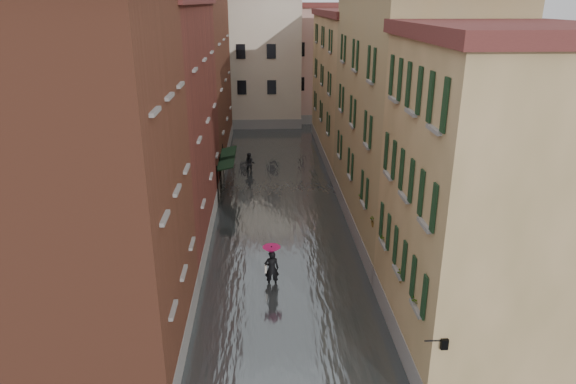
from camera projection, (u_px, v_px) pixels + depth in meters
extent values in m
plane|color=#5F5F61|center=(289.00, 317.00, 21.85)|extent=(120.00, 120.00, 0.00)
cube|color=#4A5052|center=(279.00, 203.00, 33.98)|extent=(10.00, 60.00, 0.20)
cube|color=brown|center=(86.00, 194.00, 17.38)|extent=(6.00, 8.00, 13.00)
cube|color=maroon|center=(151.00, 127.00, 27.76)|extent=(6.00, 14.00, 12.50)
cube|color=brown|center=(187.00, 75.00, 41.54)|extent=(6.00, 16.00, 14.00)
cube|color=olive|center=(487.00, 207.00, 18.30)|extent=(6.00, 8.00, 11.50)
cube|color=#95835A|center=(407.00, 119.00, 28.33)|extent=(6.00, 14.00, 13.00)
cube|color=olive|center=(358.00, 89.00, 42.63)|extent=(6.00, 16.00, 11.50)
cube|color=beige|center=(243.00, 62.00, 55.00)|extent=(12.00, 9.00, 13.00)
cube|color=tan|center=(324.00, 64.00, 57.47)|extent=(10.00, 9.00, 12.00)
cube|color=black|center=(226.00, 163.00, 34.06)|extent=(1.09, 2.78, 0.31)
cylinder|color=black|center=(218.00, 186.00, 33.13)|extent=(0.06, 0.06, 2.80)
cylinder|color=black|center=(221.00, 173.00, 35.74)|extent=(0.06, 0.06, 2.80)
cube|color=black|center=(228.00, 154.00, 36.15)|extent=(1.09, 3.25, 0.31)
cylinder|color=black|center=(220.00, 176.00, 35.01)|extent=(0.06, 0.06, 2.80)
cylinder|color=black|center=(223.00, 162.00, 38.04)|extent=(0.06, 0.06, 2.80)
cylinder|color=black|center=(434.00, 341.00, 15.35)|extent=(0.60, 0.05, 0.05)
cube|color=black|center=(444.00, 343.00, 15.40)|extent=(0.22, 0.22, 0.35)
cube|color=beige|center=(444.00, 343.00, 15.40)|extent=(0.14, 0.14, 0.24)
cube|color=#973731|center=(419.00, 305.00, 17.08)|extent=(0.22, 0.85, 0.18)
imported|color=#265926|center=(420.00, 294.00, 16.94)|extent=(0.59, 0.51, 0.66)
cube|color=#973731|center=(404.00, 276.00, 18.83)|extent=(0.22, 0.85, 0.18)
imported|color=#265926|center=(405.00, 266.00, 18.68)|extent=(0.59, 0.51, 0.66)
cube|color=#973731|center=(386.00, 242.00, 21.55)|extent=(0.22, 0.85, 0.18)
imported|color=#265926|center=(387.00, 233.00, 21.40)|extent=(0.59, 0.51, 0.66)
cube|color=#973731|center=(376.00, 222.00, 23.48)|extent=(0.22, 0.85, 0.18)
imported|color=#265926|center=(376.00, 213.00, 23.33)|extent=(0.59, 0.51, 0.66)
cube|color=#973731|center=(363.00, 199.00, 26.26)|extent=(0.22, 0.85, 0.18)
imported|color=#265926|center=(364.00, 191.00, 26.11)|extent=(0.59, 0.51, 0.66)
imported|color=black|center=(272.00, 269.00, 23.90)|extent=(0.71, 0.50, 1.86)
cube|color=beige|center=(266.00, 268.00, 23.92)|extent=(0.08, 0.30, 0.38)
cylinder|color=black|center=(272.00, 261.00, 23.75)|extent=(0.02, 0.02, 1.00)
cone|color=#AE0B4A|center=(272.00, 250.00, 23.55)|extent=(0.86, 0.86, 0.28)
imported|color=black|center=(250.00, 164.00, 39.62)|extent=(0.92, 0.77, 1.69)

